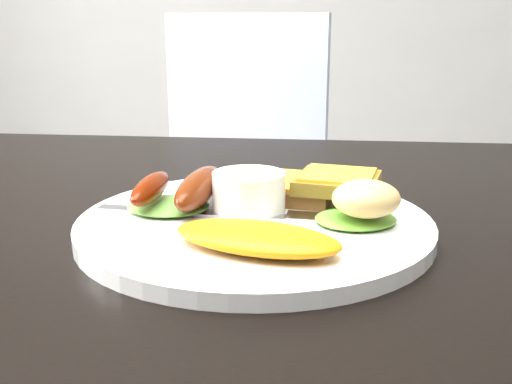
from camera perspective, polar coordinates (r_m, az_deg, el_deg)
dining_table at (r=0.53m, az=0.24°, el=-5.06°), size 1.20×0.80×0.04m
dining_chair at (r=1.43m, az=-1.79°, el=-3.47°), size 0.48×0.48×0.05m
plate at (r=0.50m, az=-0.12°, el=-3.18°), size 0.29×0.29×0.01m
lettuce_left at (r=0.52m, az=-8.33°, el=-1.29°), size 0.08×0.07×0.01m
lettuce_right at (r=0.49m, az=9.46°, el=-2.53°), size 0.09×0.08×0.01m
omelette at (r=0.42m, az=0.06°, el=-4.36°), size 0.14×0.09×0.02m
sausage_a at (r=0.52m, az=-9.98°, el=0.36°), size 0.02×0.09×0.02m
sausage_b at (r=0.52m, az=-5.43°, el=0.47°), size 0.04×0.11×0.03m
ramekin at (r=0.51m, az=-0.69°, el=-0.13°), size 0.08×0.08×0.04m
toast_a at (r=0.56m, az=3.11°, el=0.23°), size 0.10×0.10×0.01m
toast_b at (r=0.54m, az=7.77°, el=0.89°), size 0.08×0.08×0.01m
potato_salad at (r=0.48m, az=10.44°, el=-0.61°), size 0.07×0.07×0.03m
fork at (r=0.51m, az=-6.31°, el=-2.05°), size 0.16×0.03×0.00m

